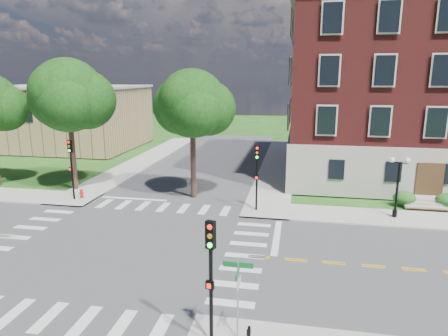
% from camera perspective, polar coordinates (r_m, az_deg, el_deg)
% --- Properties ---
extents(ground, '(160.00, 160.00, 0.00)m').
position_cam_1_polar(ground, '(24.53, -14.27, -10.77)').
color(ground, '#1C4E16').
rests_on(ground, ground).
extents(road_ew, '(90.00, 12.00, 0.01)m').
position_cam_1_polar(road_ew, '(24.52, -14.27, -10.76)').
color(road_ew, '#3D3D3F').
rests_on(road_ew, ground).
extents(road_ns, '(12.00, 90.00, 0.01)m').
position_cam_1_polar(road_ns, '(24.52, -14.27, -10.76)').
color(road_ns, '#3D3D3F').
rests_on(road_ns, ground).
extents(sidewalk_ne, '(34.00, 34.00, 0.12)m').
position_cam_1_polar(sidewalk_ne, '(37.34, 18.75, -2.68)').
color(sidewalk_ne, '#9E9B93').
rests_on(sidewalk_ne, ground).
extents(sidewalk_nw, '(34.00, 34.00, 0.12)m').
position_cam_1_polar(sidewalk_nw, '(44.70, -24.09, -0.62)').
color(sidewalk_nw, '#9E9B93').
rests_on(sidewalk_nw, ground).
extents(crosswalk_east, '(2.20, 10.20, 0.02)m').
position_cam_1_polar(crosswalk_east, '(22.63, 2.96, -12.46)').
color(crosswalk_east, silver).
rests_on(crosswalk_east, ground).
extents(stop_bar_east, '(0.40, 5.50, 0.00)m').
position_cam_1_polar(stop_bar_east, '(25.24, 7.54, -9.77)').
color(stop_bar_east, silver).
rests_on(stop_bar_east, ground).
extents(secondary_building, '(20.40, 15.40, 8.30)m').
position_cam_1_polar(secondary_building, '(59.73, -21.86, 6.87)').
color(secondary_building, '#988054').
rests_on(secondary_building, ground).
extents(tree_c, '(6.13, 6.13, 11.10)m').
position_cam_1_polar(tree_c, '(36.01, -21.41, 9.61)').
color(tree_c, black).
rests_on(tree_c, ground).
extents(tree_d, '(5.37, 5.37, 10.20)m').
position_cam_1_polar(tree_d, '(31.50, -4.57, 9.13)').
color(tree_d, black).
rests_on(tree_d, ground).
extents(traffic_signal_se, '(0.37, 0.44, 4.80)m').
position_cam_1_polar(traffic_signal_se, '(14.37, -1.91, -14.09)').
color(traffic_signal_se, black).
rests_on(traffic_signal_se, ground).
extents(traffic_signal_ne, '(0.34, 0.38, 4.80)m').
position_cam_1_polar(traffic_signal_ne, '(28.71, 4.73, -0.19)').
color(traffic_signal_ne, black).
rests_on(traffic_signal_ne, ground).
extents(traffic_signal_nw, '(0.37, 0.42, 4.80)m').
position_cam_1_polar(traffic_signal_nw, '(33.39, -21.01, 0.85)').
color(traffic_signal_nw, black).
rests_on(traffic_signal_nw, ground).
extents(twin_lamp_west, '(1.36, 0.36, 4.23)m').
position_cam_1_polar(twin_lamp_west, '(29.84, 23.56, -2.06)').
color(twin_lamp_west, black).
rests_on(twin_lamp_west, ground).
extents(street_sign_pole, '(1.10, 1.10, 3.10)m').
position_cam_1_polar(street_sign_pole, '(15.10, 2.02, -16.42)').
color(street_sign_pole, gray).
rests_on(street_sign_pole, ground).
extents(fire_hydrant, '(0.35, 0.35, 0.75)m').
position_cam_1_polar(fire_hydrant, '(34.20, -19.68, -3.47)').
color(fire_hydrant, red).
rests_on(fire_hydrant, ground).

